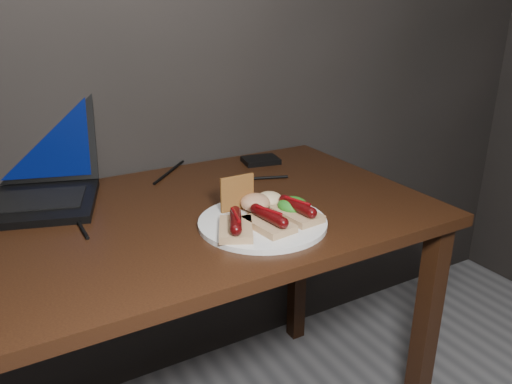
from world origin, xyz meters
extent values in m
cube|color=#351D0D|center=(0.00, 1.38, 0.73)|extent=(1.40, 0.70, 0.03)
cube|color=#351D0D|center=(0.65, 1.08, 0.36)|extent=(0.05, 0.05, 0.72)
cube|color=#351D0D|center=(0.65, 1.68, 0.36)|extent=(0.05, 0.05, 0.72)
cube|color=black|center=(-0.24, 1.61, 0.76)|extent=(0.43, 0.36, 0.02)
cube|color=black|center=(-0.24, 1.61, 0.77)|extent=(0.34, 0.23, 0.00)
cube|color=black|center=(-0.19, 1.77, 0.88)|extent=(0.38, 0.20, 0.23)
cube|color=#060B40|center=(-0.19, 1.77, 0.88)|extent=(0.34, 0.17, 0.20)
cube|color=black|center=(0.46, 1.63, 0.76)|extent=(0.12, 0.10, 0.02)
cylinder|color=black|center=(-0.13, 1.44, 0.75)|extent=(0.01, 0.18, 0.01)
cylinder|color=black|center=(0.18, 1.68, 0.75)|extent=(0.16, 0.16, 0.01)
cylinder|color=black|center=(0.39, 1.49, 0.75)|extent=(0.13, 0.06, 0.01)
cylinder|color=white|center=(0.23, 1.23, 0.76)|extent=(0.35, 0.35, 0.01)
cube|color=tan|center=(0.15, 1.20, 0.77)|extent=(0.11, 0.13, 0.02)
cylinder|color=#520509|center=(0.15, 1.20, 0.79)|extent=(0.07, 0.10, 0.02)
sphere|color=#520509|center=(0.13, 1.16, 0.79)|extent=(0.03, 0.02, 0.02)
sphere|color=#520509|center=(0.17, 1.24, 0.79)|extent=(0.03, 0.02, 0.02)
cylinder|color=#5C0407|center=(0.15, 1.20, 0.80)|extent=(0.03, 0.07, 0.01)
cube|color=tan|center=(0.22, 1.19, 0.77)|extent=(0.08, 0.12, 0.02)
cylinder|color=#520509|center=(0.22, 1.19, 0.79)|extent=(0.04, 0.10, 0.02)
sphere|color=#520509|center=(0.23, 1.14, 0.79)|extent=(0.03, 0.02, 0.02)
sphere|color=#520509|center=(0.22, 1.23, 0.79)|extent=(0.03, 0.02, 0.02)
cylinder|color=#5C0407|center=(0.22, 1.19, 0.80)|extent=(0.03, 0.07, 0.01)
cube|color=tan|center=(0.31, 1.20, 0.77)|extent=(0.08, 0.12, 0.02)
cylinder|color=#520509|center=(0.31, 1.20, 0.79)|extent=(0.04, 0.10, 0.02)
sphere|color=#520509|center=(0.31, 1.15, 0.79)|extent=(0.03, 0.02, 0.02)
sphere|color=#520509|center=(0.30, 1.25, 0.79)|extent=(0.03, 0.02, 0.02)
cylinder|color=#5C0407|center=(0.31, 1.20, 0.80)|extent=(0.03, 0.07, 0.01)
cube|color=#9F6A2B|center=(0.21, 1.31, 0.80)|extent=(0.09, 0.01, 0.08)
ellipsoid|color=#175511|center=(0.31, 1.23, 0.78)|extent=(0.07, 0.07, 0.04)
ellipsoid|color=maroon|center=(0.25, 1.29, 0.78)|extent=(0.07, 0.07, 0.04)
ellipsoid|color=beige|center=(0.29, 1.29, 0.78)|extent=(0.06, 0.06, 0.04)
camera|label=1|loc=(-0.29, 0.34, 1.23)|focal=35.00mm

